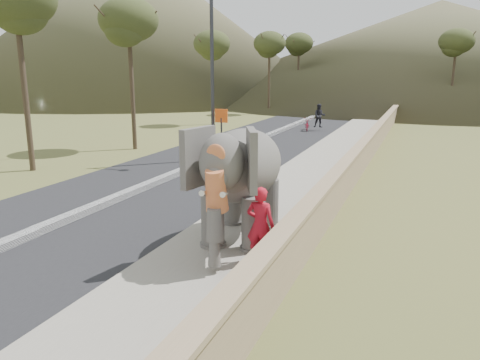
% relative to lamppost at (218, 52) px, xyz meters
% --- Properties ---
extents(ground, '(160.00, 160.00, 0.00)m').
position_rel_lamppost_xyz_m(ground, '(4.69, -11.24, -4.87)').
color(ground, olive).
rests_on(ground, ground).
extents(road, '(7.00, 120.00, 0.03)m').
position_rel_lamppost_xyz_m(road, '(-0.31, -1.24, -4.86)').
color(road, black).
rests_on(road, ground).
extents(median, '(0.35, 120.00, 0.22)m').
position_rel_lamppost_xyz_m(median, '(-0.31, -1.24, -4.76)').
color(median, black).
rests_on(median, ground).
extents(walkway, '(3.00, 120.00, 0.15)m').
position_rel_lamppost_xyz_m(walkway, '(4.69, -1.24, -4.80)').
color(walkway, '#9E9687').
rests_on(walkway, ground).
extents(parapet, '(0.30, 120.00, 1.10)m').
position_rel_lamppost_xyz_m(parapet, '(6.34, -1.24, -4.32)').
color(parapet, tan).
rests_on(parapet, ground).
extents(lamppost, '(1.76, 0.36, 8.00)m').
position_rel_lamppost_xyz_m(lamppost, '(0.00, 0.00, 0.00)').
color(lamppost, '#303035').
rests_on(lamppost, ground).
extents(signboard, '(0.60, 0.08, 2.40)m').
position_rel_lamppost_xyz_m(signboard, '(0.19, -0.18, -3.23)').
color(signboard, '#2D2D33').
rests_on(signboard, ground).
extents(hill_left, '(60.00, 60.00, 22.00)m').
position_rel_lamppost_xyz_m(hill_left, '(-33.31, 43.76, 6.13)').
color(hill_left, brown).
rests_on(hill_left, ground).
extents(hill_far, '(80.00, 80.00, 14.00)m').
position_rel_lamppost_xyz_m(hill_far, '(9.69, 58.76, 2.13)').
color(hill_far, brown).
rests_on(hill_far, ground).
extents(elephant_and_man, '(2.42, 4.00, 2.76)m').
position_rel_lamppost_xyz_m(elephant_and_man, '(4.71, -9.25, -3.36)').
color(elephant_and_man, '#66615C').
rests_on(elephant_and_man, ground).
extents(motorcyclist, '(1.78, 1.83, 1.85)m').
position_rel_lamppost_xyz_m(motorcyclist, '(1.53, 12.30, -4.15)').
color(motorcyclist, maroon).
rests_on(motorcyclist, ground).
extents(trees, '(47.13, 42.66, 8.44)m').
position_rel_lamppost_xyz_m(trees, '(5.25, 17.39, -1.10)').
color(trees, '#473828').
rests_on(trees, ground).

